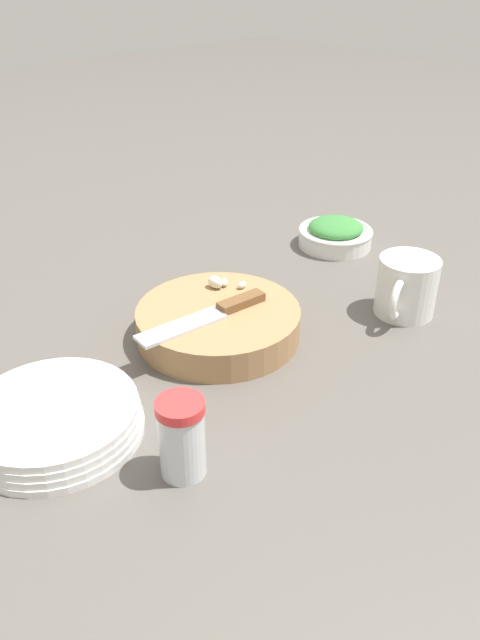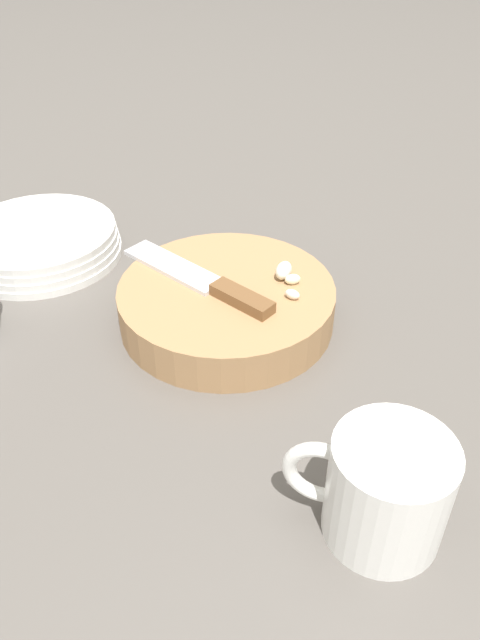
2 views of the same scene
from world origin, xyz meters
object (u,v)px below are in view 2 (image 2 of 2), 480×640
object	(u,v)px
cutting_board	(227,304)
chef_knife	(205,281)
plate_stack	(39,242)
coffee_mug	(384,490)
garlic_cloves	(289,276)

from	to	relation	value
cutting_board	chef_knife	world-z (taller)	chef_knife
chef_knife	plate_stack	size ratio (longest dim) A/B	1.00
cutting_board	coffee_mug	distance (m)	0.30
garlic_cloves	plate_stack	size ratio (longest dim) A/B	0.23
chef_knife	garlic_cloves	xyz separation A→B (m)	(-0.07, -0.06, 0.00)
chef_knife	coffee_mug	size ratio (longest dim) A/B	1.66
garlic_cloves	chef_knife	bearing A→B (deg)	38.07
coffee_mug	plate_stack	world-z (taller)	coffee_mug
plate_stack	garlic_cloves	bearing A→B (deg)	-167.59
cutting_board	chef_knife	distance (m)	0.04
coffee_mug	plate_stack	xyz separation A→B (m)	(0.54, -0.12, -0.03)
cutting_board	plate_stack	bearing A→B (deg)	5.36
garlic_cloves	plate_stack	distance (m)	0.34
cutting_board	plate_stack	world-z (taller)	cutting_board
garlic_cloves	coffee_mug	bearing A→B (deg)	136.39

